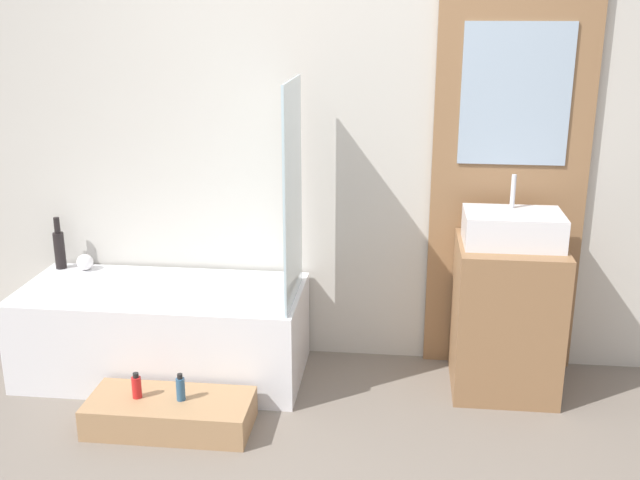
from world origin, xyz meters
name	(u,v)px	position (x,y,z in m)	size (l,w,h in m)	color
wall_tiled_back	(331,127)	(0.00, 1.58, 1.30)	(4.20, 0.06, 2.60)	beige
wall_wood_accent	(512,129)	(0.94, 1.53, 1.31)	(0.80, 0.04, 2.60)	#8E6642
bathtub	(164,331)	(-0.86, 1.20, 0.25)	(1.49, 0.67, 0.49)	white
glass_shower_screen	(293,193)	(-0.15, 1.15, 1.04)	(0.01, 0.54, 1.10)	silver
wooden_step_bench	(170,413)	(-0.67, 0.66, 0.07)	(0.77, 0.34, 0.15)	#A87F56
vanity_cabinet	(506,317)	(0.94, 1.25, 0.39)	(0.52, 0.52, 0.78)	#8E6642
sink	(513,228)	(0.94, 1.25, 0.87)	(0.48, 0.32, 0.33)	white
vase_tall_dark	(59,248)	(-1.52, 1.45, 0.61)	(0.06, 0.06, 0.30)	black
vase_round_light	(85,262)	(-1.37, 1.43, 0.54)	(0.09, 0.09, 0.09)	white
bottle_soap_primary	(137,386)	(-0.82, 0.66, 0.21)	(0.04, 0.04, 0.13)	red
bottle_soap_secondary	(181,388)	(-0.61, 0.66, 0.21)	(0.04, 0.04, 0.13)	#2D567A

